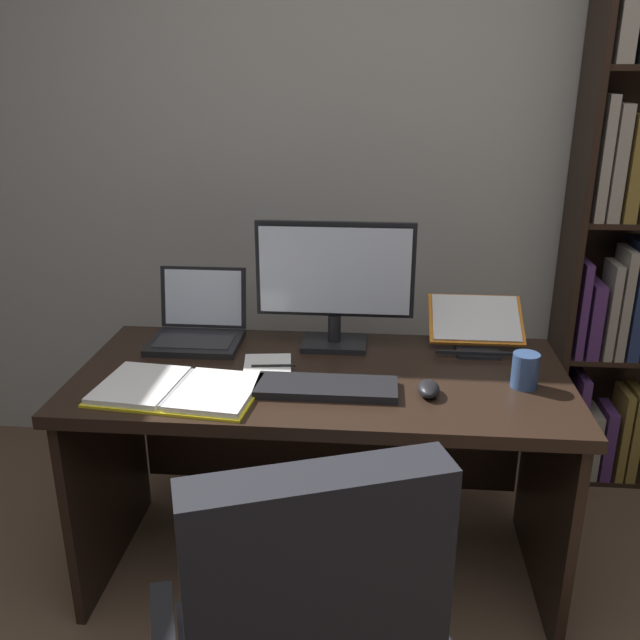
% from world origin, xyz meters
% --- Properties ---
extents(wall_back, '(5.39, 0.12, 2.68)m').
position_xyz_m(wall_back, '(0.00, 1.96, 1.34)').
color(wall_back, '#B2ADA3').
rests_on(wall_back, ground).
extents(desk, '(1.54, 0.71, 0.75)m').
position_xyz_m(desk, '(-0.19, 1.09, 0.54)').
color(desk, black).
rests_on(desk, ground).
extents(monitor, '(0.53, 0.16, 0.43)m').
position_xyz_m(monitor, '(-0.16, 1.25, 0.98)').
color(monitor, black).
rests_on(monitor, desk).
extents(laptop, '(0.31, 0.28, 0.24)m').
position_xyz_m(laptop, '(-0.64, 1.25, 0.81)').
color(laptop, black).
rests_on(laptop, desk).
extents(keyboard, '(0.42, 0.15, 0.02)m').
position_xyz_m(keyboard, '(-0.16, 0.89, 0.77)').
color(keyboard, black).
rests_on(keyboard, desk).
extents(computer_mouse, '(0.06, 0.10, 0.04)m').
position_xyz_m(computer_mouse, '(0.14, 0.89, 0.77)').
color(computer_mouse, black).
rests_on(computer_mouse, desk).
extents(reading_stand_with_book, '(0.32, 0.26, 0.15)m').
position_xyz_m(reading_stand_with_book, '(0.32, 1.30, 0.83)').
color(reading_stand_with_book, black).
rests_on(reading_stand_with_book, desk).
extents(open_binder, '(0.50, 0.34, 0.02)m').
position_xyz_m(open_binder, '(-0.60, 0.84, 0.77)').
color(open_binder, yellow).
rests_on(open_binder, desk).
extents(notepad, '(0.18, 0.23, 0.01)m').
position_xyz_m(notepad, '(-0.36, 1.03, 0.76)').
color(notepad, white).
rests_on(notepad, desk).
extents(pen, '(0.14, 0.03, 0.01)m').
position_xyz_m(pen, '(-0.34, 1.03, 0.77)').
color(pen, black).
rests_on(pen, notepad).
extents(coffee_mug, '(0.08, 0.08, 0.11)m').
position_xyz_m(coffee_mug, '(0.43, 0.97, 0.81)').
color(coffee_mug, '#334C7A').
rests_on(coffee_mug, desk).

